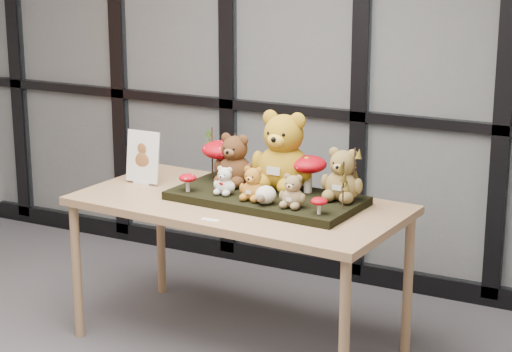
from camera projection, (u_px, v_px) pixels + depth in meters
The scene contains 22 objects.
room_shell at pixel (9, 53), 3.46m from camera, with size 5.00×5.00×5.00m.
glass_partition at pixel (292, 50), 5.64m from camera, with size 4.90×0.06×2.78m.
display_table at pixel (239, 214), 4.74m from camera, with size 1.73×0.95×0.79m.
diorama_tray at pixel (266, 198), 4.70m from camera, with size 0.96×0.48×0.04m, color black.
bear_pooh_yellow at pixel (284, 147), 4.73m from camera, with size 0.34×0.31×0.45m, color #B28518, non-canonical shape.
bear_brown_medium at pixel (235, 157), 4.84m from camera, with size 0.23×0.21×0.30m, color #4F2D16, non-canonical shape.
bear_tan_back at pixel (343, 172), 4.57m from camera, with size 0.22×0.20×0.29m, color olive, non-canonical shape.
bear_small_yellow at pixel (253, 182), 4.57m from camera, with size 0.14×0.13×0.19m, color #BE7823, non-canonical shape.
bear_white_bow at pixel (225, 179), 4.68m from camera, with size 0.12×0.11×0.16m, color white, non-canonical shape.
bear_beige_small at pixel (293, 189), 4.45m from camera, with size 0.14×0.13×0.18m, color #967C4F, non-canonical shape.
plush_cream_hedgehog at pixel (266, 194), 4.52m from camera, with size 0.08×0.07×0.10m, color white, non-canonical shape.
mushroom_back_left at pixel (222, 158), 4.94m from camera, with size 0.21×0.21×0.24m, color #A30510, non-canonical shape.
mushroom_back_right at pixel (308, 172), 4.71m from camera, with size 0.19×0.19×0.21m, color #A30510, non-canonical shape.
mushroom_front_left at pixel (188, 182), 4.74m from camera, with size 0.09×0.09×0.10m, color #A30510, non-canonical shape.
mushroom_front_right at pixel (319, 205), 4.36m from camera, with size 0.08×0.08×0.09m, color #A30510, non-canonical shape.
sprig_green_far_left at pixel (212, 153), 4.97m from camera, with size 0.05×0.05×0.28m, color #183E0E, non-canonical shape.
sprig_green_mid_left at pixel (235, 156), 4.96m from camera, with size 0.05×0.05×0.25m, color #183E0E, non-canonical shape.
sprig_dry_far_right at pixel (354, 175), 4.53m from camera, with size 0.05×0.05×0.27m, color brown, non-canonical shape.
sprig_dry_mid_right at pixel (343, 185), 4.43m from camera, with size 0.05×0.05×0.23m, color brown, non-canonical shape.
sprig_green_centre at pixel (270, 166), 4.87m from camera, with size 0.05×0.05×0.19m, color #183E0E, non-canonical shape.
sign_holder at pixel (143, 160), 5.02m from camera, with size 0.20×0.06×0.29m.
label_card at pixel (210, 220), 4.42m from camera, with size 0.09×0.03×0.00m, color white.
Camera 1 is at (2.42, -2.64, 2.13)m, focal length 65.00 mm.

